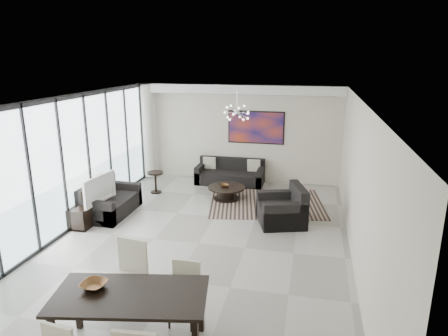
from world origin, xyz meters
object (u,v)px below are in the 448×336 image
(tv_console, at_px, (93,210))
(dining_table, at_px, (130,300))
(coffee_table, at_px, (227,192))
(sofa_main, at_px, (230,175))
(television, at_px, (96,189))

(tv_console, height_order, dining_table, dining_table)
(coffee_table, bearing_deg, dining_table, -89.85)
(tv_console, bearing_deg, dining_table, -53.79)
(coffee_table, distance_m, tv_console, 3.41)
(tv_console, bearing_deg, sofa_main, 52.70)
(coffee_table, distance_m, dining_table, 5.81)
(coffee_table, bearing_deg, tv_console, -144.03)
(tv_console, bearing_deg, television, -22.54)
(coffee_table, relative_size, sofa_main, 0.49)
(sofa_main, height_order, dining_table, dining_table)
(sofa_main, distance_m, dining_table, 7.18)
(dining_table, bearing_deg, television, 125.08)
(tv_console, distance_m, television, 0.58)
(coffee_table, bearing_deg, television, -141.48)
(coffee_table, relative_size, tv_console, 0.66)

